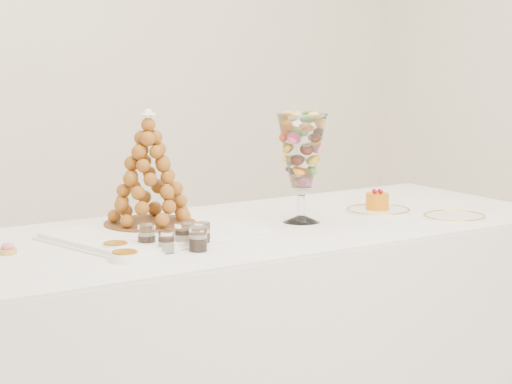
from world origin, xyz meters
TOP-DOWN VIEW (x-y plane):
  - buffet_table at (0.04, 0.15)m, footprint 2.21×0.92m
  - lace_tray at (-0.29, 0.20)m, footprint 0.66×0.55m
  - macaron_vase at (0.23, 0.12)m, footprint 0.17×0.17m
  - cake_plate at (0.57, 0.11)m, footprint 0.23×0.23m
  - spare_plate at (0.71, -0.12)m, footprint 0.22×0.22m
  - pink_tart at (-0.78, 0.21)m, footprint 0.05×0.05m
  - verrine_a at (-0.40, 0.05)m, footprint 0.06×0.06m
  - verrine_b at (-0.30, 0.00)m, footprint 0.06×0.06m
  - verrine_c at (-0.24, 0.00)m, footprint 0.06×0.06m
  - verrine_d at (-0.39, -0.04)m, footprint 0.06×0.06m
  - verrine_e at (-0.30, -0.07)m, footprint 0.07×0.07m
  - ramekin_back at (-0.50, 0.06)m, footprint 0.08×0.08m
  - ramekin_front at (-0.54, -0.07)m, footprint 0.08×0.08m
  - croquembouche at (-0.26, 0.29)m, footprint 0.30×0.30m
  - mousse_cake at (0.57, 0.12)m, footprint 0.08×0.08m

SIDE VIEW (x-z plane):
  - buffet_table at x=0.04m, z-range 0.00..0.83m
  - spare_plate at x=0.71m, z-range 0.83..0.84m
  - cake_plate at x=0.57m, z-range 0.83..0.85m
  - lace_tray at x=-0.29m, z-range 0.83..0.85m
  - ramekin_back at x=-0.50m, z-range 0.83..0.86m
  - ramekin_front at x=-0.54m, z-range 0.83..0.86m
  - pink_tart at x=-0.78m, z-range 0.83..0.87m
  - verrine_d at x=-0.39m, z-range 0.83..0.90m
  - verrine_c at x=-0.24m, z-range 0.83..0.90m
  - verrine_e at x=-0.30m, z-range 0.83..0.91m
  - verrine_a at x=-0.40m, z-range 0.83..0.91m
  - verrine_b at x=-0.30m, z-range 0.83..0.91m
  - mousse_cake at x=0.57m, z-range 0.84..0.91m
  - croquembouche at x=-0.26m, z-range 0.85..1.22m
  - macaron_vase at x=0.23m, z-range 0.89..1.26m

